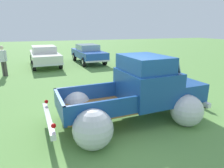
# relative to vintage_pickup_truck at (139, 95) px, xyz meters

# --- Properties ---
(ground_plane) EXTENTS (80.00, 80.00, 0.00)m
(ground_plane) POSITION_rel_vintage_pickup_truck_xyz_m (-0.39, -0.02, -0.76)
(ground_plane) COLOR #609347
(vintage_pickup_truck) EXTENTS (4.71, 2.96, 1.96)m
(vintage_pickup_truck) POSITION_rel_vintage_pickup_truck_xyz_m (0.00, 0.00, 0.00)
(vintage_pickup_truck) COLOR black
(vintage_pickup_truck) RESTS_ON ground
(show_car_0) EXTENTS (2.17, 4.79, 1.43)m
(show_car_0) POSITION_rel_vintage_pickup_truck_xyz_m (-2.36, 10.10, 0.03)
(show_car_0) COLOR black
(show_car_0) RESTS_ON ground
(show_car_1) EXTENTS (2.05, 4.66, 1.43)m
(show_car_1) POSITION_rel_vintage_pickup_truck_xyz_m (0.94, 10.37, 0.02)
(show_car_1) COLOR black
(show_car_1) RESTS_ON ground
(spectator_1) EXTENTS (0.50, 0.47, 1.73)m
(spectator_1) POSITION_rel_vintage_pickup_truck_xyz_m (-4.66, 7.59, 0.23)
(spectator_1) COLOR #4C4742
(spectator_1) RESTS_ON ground
(lane_cone_0) EXTENTS (0.36, 0.36, 0.63)m
(lane_cone_0) POSITION_rel_vintage_pickup_truck_xyz_m (2.44, 0.05, -0.45)
(lane_cone_0) COLOR black
(lane_cone_0) RESTS_ON ground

